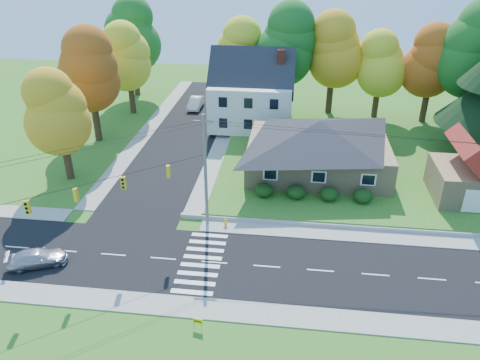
# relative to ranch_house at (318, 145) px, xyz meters

# --- Properties ---
(ground) EXTENTS (120.00, 120.00, 0.00)m
(ground) POSITION_rel_ranch_house_xyz_m (-8.00, -16.00, -3.27)
(ground) COLOR #3D7923
(road_main) EXTENTS (90.00, 8.00, 0.02)m
(road_main) POSITION_rel_ranch_house_xyz_m (-8.00, -16.00, -3.26)
(road_main) COLOR black
(road_main) RESTS_ON ground
(road_cross) EXTENTS (8.00, 44.00, 0.02)m
(road_cross) POSITION_rel_ranch_house_xyz_m (-16.00, 10.00, -3.25)
(road_cross) COLOR black
(road_cross) RESTS_ON ground
(sidewalk_north) EXTENTS (90.00, 2.00, 0.08)m
(sidewalk_north) POSITION_rel_ranch_house_xyz_m (-8.00, -11.00, -3.23)
(sidewalk_north) COLOR #9C9A90
(sidewalk_north) RESTS_ON ground
(sidewalk_south) EXTENTS (90.00, 2.00, 0.08)m
(sidewalk_south) POSITION_rel_ranch_house_xyz_m (-8.00, -21.00, -3.23)
(sidewalk_south) COLOR #9C9A90
(sidewalk_south) RESTS_ON ground
(lawn) EXTENTS (30.00, 30.00, 0.50)m
(lawn) POSITION_rel_ranch_house_xyz_m (5.00, 5.00, -3.02)
(lawn) COLOR #3D7923
(lawn) RESTS_ON ground
(ranch_house) EXTENTS (14.60, 10.60, 5.40)m
(ranch_house) POSITION_rel_ranch_house_xyz_m (0.00, 0.00, 0.00)
(ranch_house) COLOR tan
(ranch_house) RESTS_ON lawn
(colonial_house) EXTENTS (10.40, 8.40, 9.60)m
(colonial_house) POSITION_rel_ranch_house_xyz_m (-7.96, 12.00, 1.32)
(colonial_house) COLOR silver
(colonial_house) RESTS_ON lawn
(garage) EXTENTS (7.30, 6.30, 4.60)m
(garage) POSITION_rel_ranch_house_xyz_m (14.00, -4.01, -0.42)
(garage) COLOR tan
(garage) RESTS_ON lawn
(hedge_row) EXTENTS (10.70, 1.70, 1.27)m
(hedge_row) POSITION_rel_ranch_house_xyz_m (-0.50, -6.20, -2.13)
(hedge_row) COLOR #163A10
(hedge_row) RESTS_ON lawn
(traffic_infrastructure) EXTENTS (38.10, 10.66, 10.00)m
(traffic_infrastructure) POSITION_rel_ranch_house_xyz_m (-8.15, -14.65, 1.88)
(traffic_infrastructure) COLOR #666059
(traffic_infrastructure) RESTS_ON ground
(tree_lot_0) EXTENTS (6.72, 6.72, 12.51)m
(tree_lot_0) POSITION_rel_ranch_house_xyz_m (-10.00, 18.00, 5.04)
(tree_lot_0) COLOR #3F2A19
(tree_lot_0) RESTS_ON lawn
(tree_lot_1) EXTENTS (7.84, 7.84, 14.60)m
(tree_lot_1) POSITION_rel_ranch_house_xyz_m (-4.00, 17.00, 6.35)
(tree_lot_1) COLOR #3F2A19
(tree_lot_1) RESTS_ON lawn
(tree_lot_2) EXTENTS (7.28, 7.28, 13.56)m
(tree_lot_2) POSITION_rel_ranch_house_xyz_m (2.00, 18.00, 5.70)
(tree_lot_2) COLOR #3F2A19
(tree_lot_2) RESTS_ON lawn
(tree_lot_3) EXTENTS (6.16, 6.16, 11.47)m
(tree_lot_3) POSITION_rel_ranch_house_xyz_m (8.00, 17.00, 4.39)
(tree_lot_3) COLOR #3F2A19
(tree_lot_3) RESTS_ON lawn
(tree_lot_4) EXTENTS (6.72, 6.72, 12.51)m
(tree_lot_4) POSITION_rel_ranch_house_xyz_m (14.00, 16.00, 5.04)
(tree_lot_4) COLOR #3F2A19
(tree_lot_4) RESTS_ON lawn
(tree_lot_5) EXTENTS (8.40, 8.40, 15.64)m
(tree_lot_5) POSITION_rel_ranch_house_xyz_m (18.00, 14.00, 7.00)
(tree_lot_5) COLOR #3F2A19
(tree_lot_5) RESTS_ON lawn
(tree_west_0) EXTENTS (6.16, 6.16, 11.47)m
(tree_west_0) POSITION_rel_ranch_house_xyz_m (-25.00, -4.00, 3.89)
(tree_west_0) COLOR #3F2A19
(tree_west_0) RESTS_ON ground
(tree_west_1) EXTENTS (7.28, 7.28, 13.56)m
(tree_west_1) POSITION_rel_ranch_house_xyz_m (-26.00, 6.00, 5.20)
(tree_west_1) COLOR #3F2A19
(tree_west_1) RESTS_ON ground
(tree_west_2) EXTENTS (6.72, 6.72, 12.51)m
(tree_west_2) POSITION_rel_ranch_house_xyz_m (-25.00, 16.00, 4.54)
(tree_west_2) COLOR #3F2A19
(tree_west_2) RESTS_ON ground
(tree_west_3) EXTENTS (7.84, 7.84, 14.60)m
(tree_west_3) POSITION_rel_ranch_house_xyz_m (-27.00, 24.00, 5.85)
(tree_west_3) COLOR #3F2A19
(tree_west_3) RESTS_ON ground
(silver_sedan) EXTENTS (4.66, 3.27, 1.25)m
(silver_sedan) POSITION_rel_ranch_house_xyz_m (-21.14, -17.88, -2.62)
(silver_sedan) COLOR #A8A7B4
(silver_sedan) RESTS_ON road_main
(white_car) EXTENTS (1.68, 4.68, 1.54)m
(white_car) POSITION_rel_ranch_house_xyz_m (-16.70, 18.88, -2.48)
(white_car) COLOR white
(white_car) RESTS_ON road_cross
(fire_hydrant) EXTENTS (0.40, 0.31, 0.71)m
(fire_hydrant) POSITION_rel_ranch_house_xyz_m (-7.91, -10.96, -2.93)
(fire_hydrant) COLOR #E5B60E
(fire_hydrant) RESTS_ON ground
(yard_sign) EXTENTS (0.66, 0.17, 0.83)m
(yard_sign) POSITION_rel_ranch_house_xyz_m (-7.88, -22.77, -2.67)
(yard_sign) COLOR black
(yard_sign) RESTS_ON ground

